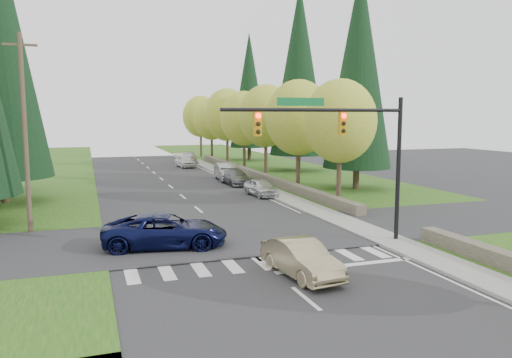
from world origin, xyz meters
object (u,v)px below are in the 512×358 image
parked_car_d (185,161)px  suv_navy (165,231)px  sedan_champagne (301,258)px  parked_car_a (261,187)px  parked_car_e (190,158)px  parked_car_b (236,177)px  parked_car_c (227,172)px

parked_car_d → suv_navy: bearing=-107.0°
sedan_champagne → parked_car_a: size_ratio=1.08×
parked_car_d → parked_car_e: 4.57m
parked_car_b → sedan_champagne: bearing=-102.8°
sedan_champagne → parked_car_e: 45.50m
suv_navy → parked_car_e: 40.54m
sedan_champagne → suv_navy: (-4.18, 5.71, 0.10)m
parked_car_b → parked_car_d: parked_car_d is taller
parked_car_a → parked_car_e: parked_car_e is taller
parked_car_d → parked_car_e: parked_car_d is taller
parked_car_a → parked_car_e: bearing=85.5°
parked_car_b → parked_car_d: 16.08m
parked_car_a → parked_car_d: size_ratio=0.93×
parked_car_a → parked_car_b: bearing=85.5°
parked_car_a → parked_car_b: (0.00, 6.69, 0.01)m
suv_navy → parked_car_d: bearing=-1.9°
parked_car_c → parked_car_d: parked_car_c is taller
parked_car_d → parked_car_b: bearing=-89.8°
parked_car_c → parked_car_d: bearing=100.6°
suv_navy → parked_car_a: 15.38m
suv_navy → parked_car_d: suv_navy is taller
parked_car_b → parked_car_e: bearing=88.1°
suv_navy → parked_car_d: (7.58, 35.19, -0.08)m
suv_navy → parked_car_a: bearing=-25.5°
parked_car_c → parked_car_e: (0.00, 17.44, -0.10)m
suv_navy → parked_car_a: size_ratio=1.47×
suv_navy → parked_car_c: (8.98, 22.10, 0.01)m
sedan_champagne → parked_car_b: 25.34m
suv_navy → parked_car_d: size_ratio=1.36×
parked_car_c → parked_car_d: 13.16m
sedan_champagne → parked_car_a: sedan_champagne is taller
suv_navy → parked_car_c: bearing=-11.9°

